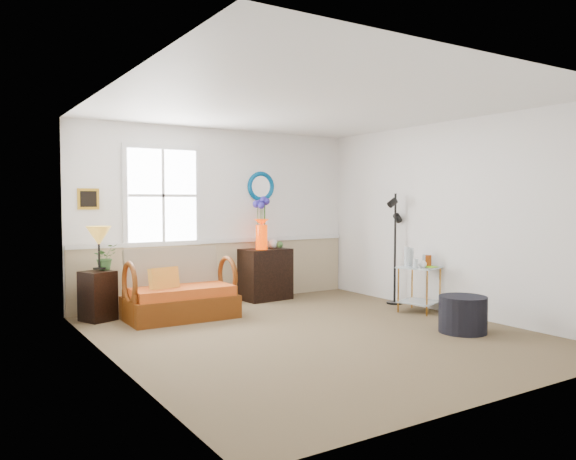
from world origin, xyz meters
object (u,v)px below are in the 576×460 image
loveseat (180,284)px  cabinet (265,274)px  floor_lamp (395,249)px  side_table (419,289)px  ottoman (463,314)px  lamp_stand (98,296)px

loveseat → cabinet: 1.75m
loveseat → floor_lamp: 3.17m
cabinet → side_table: size_ratio=1.25×
cabinet → ottoman: cabinet is taller
lamp_stand → cabinet: size_ratio=0.81×
loveseat → ottoman: loveseat is taller
ottoman → loveseat: bearing=135.0°
cabinet → side_table: cabinet is taller
cabinet → ottoman: (0.84, -3.11, -0.18)m
cabinet → side_table: bearing=-61.0°
lamp_stand → floor_lamp: bearing=-16.1°
loveseat → side_table: bearing=-23.8°
side_table → ottoman: 1.22m
cabinet → lamp_stand: bearing=179.8°
cabinet → floor_lamp: size_ratio=0.48×
floor_lamp → ottoman: floor_lamp is taller
floor_lamp → lamp_stand: bearing=172.6°
lamp_stand → cabinet: (2.57, 0.18, 0.08)m
lamp_stand → side_table: lamp_stand is taller
loveseat → floor_lamp: bearing=-12.2°
lamp_stand → floor_lamp: floor_lamp is taller
loveseat → lamp_stand: (-0.94, 0.44, -0.13)m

